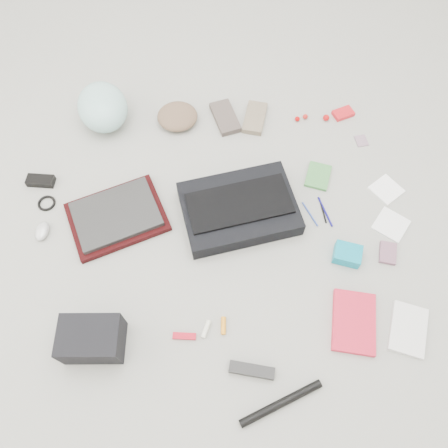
{
  "coord_description": "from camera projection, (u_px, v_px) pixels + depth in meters",
  "views": [
    {
      "loc": [
        -0.06,
        -0.8,
        1.58
      ],
      "look_at": [
        0.0,
        0.0,
        0.05
      ],
      "focal_mm": 35.0,
      "sensor_mm": 36.0,
      "label": 1
    }
  ],
  "objects": [
    {
      "name": "ground_plane",
      "position": [
        224.0,
        230.0,
        1.77
      ],
      "size": [
        4.0,
        4.0,
        0.0
      ],
      "primitive_type": "plane",
      "color": "gray"
    },
    {
      "name": "messenger_bag",
      "position": [
        239.0,
        209.0,
        1.77
      ],
      "size": [
        0.5,
        0.39,
        0.08
      ],
      "primitive_type": "cube",
      "rotation": [
        0.0,
        0.0,
        0.17
      ],
      "color": "black",
      "rests_on": "ground_plane"
    },
    {
      "name": "bag_flap",
      "position": [
        239.0,
        203.0,
        1.73
      ],
      "size": [
        0.44,
        0.25,
        0.01
      ],
      "primitive_type": "cube",
      "rotation": [
        0.0,
        0.0,
        0.17
      ],
      "color": "black",
      "rests_on": "messenger_bag"
    },
    {
      "name": "laptop_sleeve",
      "position": [
        117.0,
        217.0,
        1.78
      ],
      "size": [
        0.44,
        0.39,
        0.03
      ],
      "primitive_type": "cube",
      "rotation": [
        0.0,
        0.0,
        0.33
      ],
      "color": "black",
      "rests_on": "ground_plane"
    },
    {
      "name": "laptop",
      "position": [
        116.0,
        214.0,
        1.76
      ],
      "size": [
        0.39,
        0.33,
        0.02
      ],
      "primitive_type": "cube",
      "rotation": [
        0.0,
        0.0,
        0.33
      ],
      "color": "black",
      "rests_on": "laptop_sleeve"
    },
    {
      "name": "bike_helmet",
      "position": [
        103.0,
        107.0,
        1.96
      ],
      "size": [
        0.28,
        0.32,
        0.17
      ],
      "primitive_type": "ellipsoid",
      "rotation": [
        0.0,
        0.0,
        0.26
      ],
      "color": "#A3DAD5",
      "rests_on": "ground_plane"
    },
    {
      "name": "beanie",
      "position": [
        177.0,
        116.0,
        2.0
      ],
      "size": [
        0.2,
        0.19,
        0.06
      ],
      "primitive_type": "ellipsoid",
      "rotation": [
        0.0,
        0.0,
        -0.07
      ],
      "color": "brown",
      "rests_on": "ground_plane"
    },
    {
      "name": "mitten_left",
      "position": [
        225.0,
        117.0,
        2.02
      ],
      "size": [
        0.14,
        0.21,
        0.03
      ],
      "primitive_type": "cube",
      "rotation": [
        0.0,
        0.0,
        0.25
      ],
      "color": "#524641",
      "rests_on": "ground_plane"
    },
    {
      "name": "mitten_right",
      "position": [
        255.0,
        118.0,
        2.02
      ],
      "size": [
        0.14,
        0.2,
        0.03
      ],
      "primitive_type": "cube",
      "rotation": [
        0.0,
        0.0,
        -0.29
      ],
      "color": "#7D6D57",
      "rests_on": "ground_plane"
    },
    {
      "name": "power_brick",
      "position": [
        41.0,
        181.0,
        1.86
      ],
      "size": [
        0.12,
        0.07,
        0.03
      ],
      "primitive_type": "cube",
      "rotation": [
        0.0,
        0.0,
        -0.15
      ],
      "color": "black",
      "rests_on": "ground_plane"
    },
    {
      "name": "cable_coil",
      "position": [
        47.0,
        203.0,
        1.82
      ],
      "size": [
        0.08,
        0.08,
        0.01
      ],
      "primitive_type": "torus",
      "rotation": [
        0.0,
        0.0,
        -0.15
      ],
      "color": "black",
      "rests_on": "ground_plane"
    },
    {
      "name": "mouse",
      "position": [
        42.0,
        231.0,
        1.75
      ],
      "size": [
        0.07,
        0.09,
        0.03
      ],
      "primitive_type": "ellipsoid",
      "rotation": [
        0.0,
        0.0,
        -0.16
      ],
      "color": "#B3B3B5",
      "rests_on": "ground_plane"
    },
    {
      "name": "camera_bag",
      "position": [
        92.0,
        339.0,
        1.5
      ],
      "size": [
        0.22,
        0.16,
        0.13
      ],
      "primitive_type": "cube",
      "rotation": [
        0.0,
        0.0,
        -0.07
      ],
      "color": "black",
      "rests_on": "ground_plane"
    },
    {
      "name": "multitool",
      "position": [
        184.0,
        336.0,
        1.56
      ],
      "size": [
        0.09,
        0.03,
        0.01
      ],
      "primitive_type": "cube",
      "rotation": [
        0.0,
        0.0,
        -0.12
      ],
      "color": "#AF0A1B",
      "rests_on": "ground_plane"
    },
    {
      "name": "toiletry_tube_white",
      "position": [
        206.0,
        329.0,
        1.57
      ],
      "size": [
        0.04,
        0.07,
        0.02
      ],
      "primitive_type": "cylinder",
      "rotation": [
        1.57,
        0.0,
        -0.41
      ],
      "color": "silver",
      "rests_on": "ground_plane"
    },
    {
      "name": "toiletry_tube_orange",
      "position": [
        223.0,
        326.0,
        1.58
      ],
      "size": [
        0.02,
        0.06,
        0.02
      ],
      "primitive_type": "cylinder",
      "rotation": [
        1.57,
        0.0,
        -0.09
      ],
      "color": "orange",
      "rests_on": "ground_plane"
    },
    {
      "name": "u_lock",
      "position": [
        252.0,
        370.0,
        1.5
      ],
      "size": [
        0.16,
        0.08,
        0.03
      ],
      "primitive_type": "cube",
      "rotation": [
        0.0,
        0.0,
        -0.25
      ],
      "color": "black",
      "rests_on": "ground_plane"
    },
    {
      "name": "bike_pump",
      "position": [
        281.0,
        403.0,
        1.45
      ],
      "size": [
        0.29,
        0.13,
        0.03
      ],
      "primitive_type": "cylinder",
      "rotation": [
        0.0,
        1.57,
        0.36
      ],
      "color": "black",
      "rests_on": "ground_plane"
    },
    {
      "name": "book_red",
      "position": [
        354.0,
        322.0,
        1.58
      ],
      "size": [
        0.2,
        0.26,
        0.02
      ],
      "primitive_type": "cube",
      "rotation": [
        0.0,
        0.0,
        -0.24
      ],
      "color": "red",
      "rests_on": "ground_plane"
    },
    {
      "name": "book_white",
      "position": [
        408.0,
        329.0,
        1.57
      ],
      "size": [
        0.18,
        0.22,
        0.02
      ],
      "primitive_type": "cube",
      "rotation": [
        0.0,
        0.0,
        -0.39
      ],
      "color": "silver",
      "rests_on": "ground_plane"
    },
    {
      "name": "notepad",
      "position": [
        318.0,
        176.0,
        1.88
      ],
      "size": [
        0.14,
        0.16,
        0.02
      ],
      "primitive_type": "cube",
      "rotation": [
        0.0,
        0.0,
        -0.37
      ],
      "color": "#3D7D3D",
      "rests_on": "ground_plane"
    },
    {
      "name": "pen_blue",
      "position": [
        310.0,
        214.0,
        1.8
      ],
      "size": [
        0.05,
        0.12,
        0.01
      ],
      "primitive_type": "cylinder",
      "rotation": [
        1.57,
        0.0,
        0.36
      ],
      "color": "#26409A",
      "rests_on": "ground_plane"
    },
    {
      "name": "pen_black",
      "position": [
        323.0,
        210.0,
        1.8
      ],
      "size": [
        0.01,
        0.12,
        0.01
      ],
      "primitive_type": "cylinder",
      "rotation": [
        1.57,
        0.0,
        0.05
      ],
      "color": "black",
      "rests_on": "ground_plane"
    },
    {
      "name": "pen_navy",
      "position": [
        325.0,
        212.0,
        1.8
      ],
      "size": [
        0.04,
        0.14,
        0.01
      ],
      "primitive_type": "cylinder",
      "rotation": [
        1.57,
        0.0,
        0.22
      ],
      "color": "#0E0A61",
      "rests_on": "ground_plane"
    },
    {
      "name": "accordion_wallet",
      "position": [
        347.0,
        254.0,
        1.69
      ],
      "size": [
        0.12,
        0.11,
        0.05
      ],
      "primitive_type": "cube",
      "rotation": [
        0.0,
        0.0,
        -0.35
      ],
      "color": "#0789A9",
      "rests_on": "ground_plane"
    },
    {
      "name": "card_deck",
      "position": [
        388.0,
        253.0,
        1.71
      ],
      "size": [
        0.09,
        0.11,
        0.02
      ],
      "primitive_type": "cube",
      "rotation": [
        0.0,
        0.0,
        -0.3
      ],
      "color": "#83566B",
      "rests_on": "ground_plane"
    },
    {
      "name": "napkin_top",
      "position": [
        386.0,
        189.0,
        1.85
      ],
      "size": [
        0.16,
        0.16,
        0.01
      ],
      "primitive_type": "cube",
      "rotation": [
        0.0,
        0.0,
        0.58
      ],
      "color": "white",
      "rests_on": "ground_plane"
    },
    {
      "name": "napkin_bottom",
      "position": [
        391.0,
        225.0,
        1.77
      ],
      "size": [
        0.17,
        0.17,
        0.01
      ],
      "primitive_type": "cube",
      "rotation": [
        0.0,
        0.0,
        0.87
      ],
      "color": "white",
      "rests_on": "ground_plane"
    },
    {
      "name": "lollipop_a",
      "position": [
        297.0,
        119.0,
        2.02
      ],
      "size": [
        0.02,
        0.02,
        0.02
      ],
      "primitive_type": "sphere",
      "rotation": [
        0.0,
        0.0,
        -0.04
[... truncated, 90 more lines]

